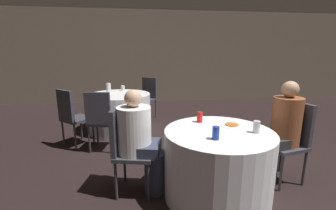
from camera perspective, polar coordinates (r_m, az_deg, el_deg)
ground_plane at (r=2.86m, az=15.91°, el=-19.27°), size 16.00×16.00×0.00m
wall_back at (r=7.28m, az=0.90°, el=12.09°), size 16.00×0.06×2.80m
table_near at (r=2.50m, az=12.41°, el=-14.40°), size 1.12×1.12×0.73m
table_far at (r=4.58m, az=-12.22°, el=-1.78°), size 1.23×1.23×0.73m
chair_near_east at (r=3.03m, az=28.75°, el=-6.70°), size 0.48×0.47×0.96m
chair_near_west at (r=2.47m, az=-10.69°, el=-9.46°), size 0.48×0.47×0.96m
chair_far_southwest at (r=3.93m, az=-23.40°, el=-1.92°), size 0.57×0.57×0.96m
chair_far_south at (r=3.58m, az=-16.83°, el=-2.76°), size 0.47×0.47×0.96m
chair_far_northeast at (r=5.34m, az=-5.19°, el=2.78°), size 0.56×0.56×0.96m
person_floral_shirt at (r=2.89m, az=26.57°, el=-6.52°), size 0.50×0.36×1.21m
person_white_shirt at (r=2.43m, az=-6.93°, el=-9.14°), size 0.51×0.40×1.15m
pizza_plate_near at (r=2.57m, az=15.91°, el=-4.90°), size 0.25×0.25×0.02m
soda_can_blue at (r=2.11m, az=12.04°, el=-6.97°), size 0.07×0.07×0.12m
soda_can_red at (r=2.60m, az=8.05°, el=-3.05°), size 0.07×0.07×0.12m
soda_can_silver at (r=2.40m, az=21.55°, el=-5.20°), size 0.07×0.07×0.12m
bottle_far at (r=4.64m, az=-14.87°, el=4.16°), size 0.09×0.09×0.20m
cup_far at (r=4.91m, az=-11.41°, el=4.26°), size 0.08×0.08×0.11m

